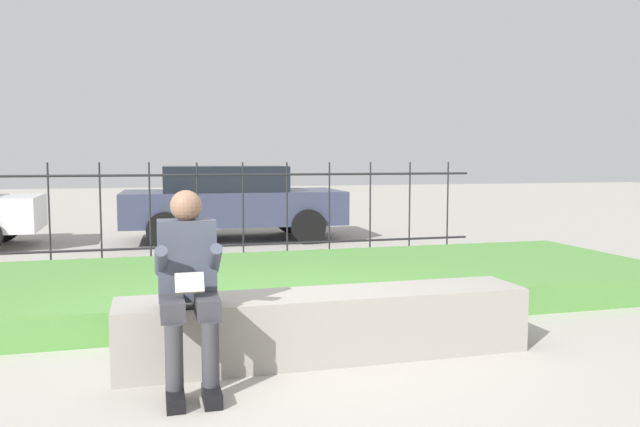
# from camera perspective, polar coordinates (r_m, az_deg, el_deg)

# --- Properties ---
(ground_plane) EXTENTS (60.00, 60.00, 0.00)m
(ground_plane) POSITION_cam_1_polar(r_m,az_deg,el_deg) (4.79, -3.18, -13.27)
(ground_plane) COLOR #A8A399
(stone_bench) EXTENTS (3.10, 0.56, 0.50)m
(stone_bench) POSITION_cam_1_polar(r_m,az_deg,el_deg) (4.80, 0.67, -10.45)
(stone_bench) COLOR gray
(stone_bench) RESTS_ON ground_plane
(person_seated_reader) EXTENTS (0.42, 0.73, 1.30)m
(person_seated_reader) POSITION_cam_1_polar(r_m,az_deg,el_deg) (4.21, -11.96, -5.84)
(person_seated_reader) COLOR black
(person_seated_reader) RESTS_ON ground_plane
(grass_berm) EXTENTS (9.60, 2.93, 0.28)m
(grass_berm) POSITION_cam_1_polar(r_m,az_deg,el_deg) (6.82, -7.05, -6.56)
(grass_berm) COLOR #569342
(grass_berm) RESTS_ON ground_plane
(iron_fence) EXTENTS (7.60, 0.03, 1.46)m
(iron_fence) POSITION_cam_1_polar(r_m,az_deg,el_deg) (8.80, -9.08, 0.14)
(iron_fence) COLOR #232326
(iron_fence) RESTS_ON ground_plane
(car_parked_center) EXTENTS (4.06, 2.09, 1.38)m
(car_parked_center) POSITION_cam_1_polar(r_m,az_deg,el_deg) (11.74, -8.14, 1.19)
(car_parked_center) COLOR #383D56
(car_parked_center) RESTS_ON ground_plane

